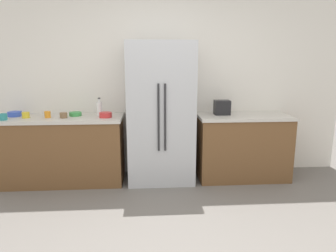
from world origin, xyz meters
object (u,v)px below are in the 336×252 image
(toaster, at_px, (222,107))
(cup_a, at_px, (48,114))
(bottle_a, at_px, (99,108))
(cup_c, at_px, (26,115))
(bowl_a, at_px, (15,114))
(cup_d, at_px, (3,117))
(bowl_c, at_px, (106,115))
(cup_b, at_px, (64,115))
(bowl_b, at_px, (75,114))
(refrigerator, at_px, (161,113))

(toaster, relative_size, cup_a, 2.46)
(bottle_a, relative_size, cup_c, 2.55)
(toaster, bearing_deg, cup_a, -178.09)
(cup_c, relative_size, bowl_a, 0.53)
(cup_d, relative_size, bowl_c, 0.58)
(cup_b, xyz_separation_m, bowl_b, (0.12, 0.14, -0.01))
(cup_c, height_order, bowl_a, cup_c)
(cup_a, distance_m, bowl_b, 0.34)
(bowl_a, xyz_separation_m, bowl_b, (0.79, -0.02, -0.01))
(bowl_c, bearing_deg, refrigerator, 3.59)
(bottle_a, xyz_separation_m, bowl_c, (0.10, -0.15, -0.06))
(bottle_a, relative_size, bowl_c, 1.47)
(refrigerator, distance_m, bottle_a, 0.82)
(toaster, height_order, bowl_a, toaster)
(toaster, height_order, bowl_c, toaster)
(toaster, bearing_deg, cup_c, -178.29)
(bowl_b, bearing_deg, bowl_c, -18.85)
(bottle_a, relative_size, cup_d, 2.52)
(bottle_a, distance_m, cup_b, 0.46)
(cup_a, bearing_deg, bowl_b, 19.68)
(bottle_a, xyz_separation_m, cup_c, (-0.91, -0.12, -0.06))
(refrigerator, bearing_deg, toaster, 3.96)
(cup_b, bearing_deg, cup_d, -171.63)
(cup_c, xyz_separation_m, bowl_b, (0.59, 0.12, -0.01))
(toaster, height_order, cup_b, toaster)
(bowl_b, bearing_deg, bowl_a, 178.45)
(bowl_a, distance_m, bowl_b, 0.79)
(refrigerator, height_order, bottle_a, refrigerator)
(cup_a, height_order, cup_d, cup_a)
(bottle_a, distance_m, cup_c, 0.92)
(toaster, height_order, cup_d, toaster)
(toaster, bearing_deg, bottle_a, 178.33)
(bottle_a, bearing_deg, cup_d, -167.33)
(refrigerator, xyz_separation_m, bowl_a, (-1.91, 0.12, -0.00))
(cup_d, bearing_deg, refrigerator, 4.38)
(bottle_a, bearing_deg, cup_b, -160.71)
(refrigerator, height_order, bowl_b, refrigerator)
(bowl_b, bearing_deg, bottle_a, 1.61)
(bowl_c, bearing_deg, cup_b, -179.89)
(cup_d, distance_m, bowl_a, 0.27)
(cup_b, bearing_deg, toaster, 2.85)
(toaster, bearing_deg, refrigerator, -176.04)
(cup_c, distance_m, bowl_c, 1.01)
(cup_a, relative_size, bowl_a, 0.48)
(bowl_c, bearing_deg, cup_c, 178.52)
(cup_c, height_order, cup_d, cup_d)
(cup_a, bearing_deg, bottle_a, 10.99)
(refrigerator, distance_m, bowl_c, 0.71)
(cup_d, bearing_deg, bottle_a, 12.67)
(refrigerator, relative_size, cup_d, 19.54)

